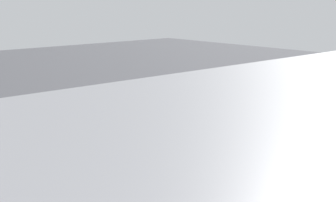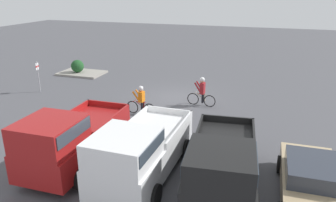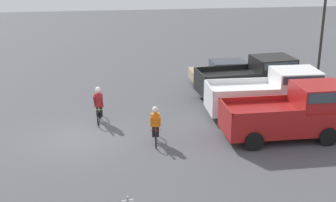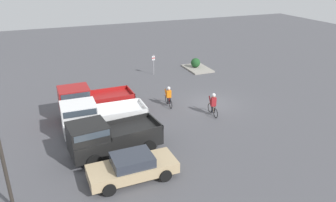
% 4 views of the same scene
% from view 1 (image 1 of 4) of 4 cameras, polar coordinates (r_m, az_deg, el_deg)
% --- Properties ---
extents(ground_plane, '(80.00, 80.00, 0.00)m').
position_cam_1_polar(ground_plane, '(30.38, -6.30, -1.23)').
color(ground_plane, '#4C4C51').
extents(sedan_0, '(2.02, 4.57, 1.37)m').
position_cam_1_polar(sedan_0, '(29.47, 15.13, -0.62)').
color(sedan_0, tan).
rests_on(sedan_0, ground_plane).
extents(pickup_truck_0, '(2.71, 5.38, 2.19)m').
position_cam_1_polar(pickup_truck_0, '(26.80, 13.04, -0.80)').
color(pickup_truck_0, black).
rests_on(pickup_truck_0, ground_plane).
extents(pickup_truck_1, '(2.33, 5.38, 2.26)m').
position_cam_1_polar(pickup_truck_1, '(24.57, 9.21, -1.82)').
color(pickup_truck_1, white).
rests_on(pickup_truck_1, ground_plane).
extents(pickup_truck_2, '(2.36, 5.22, 2.35)m').
position_cam_1_polar(pickup_truck_2, '(22.53, 4.72, -2.90)').
color(pickup_truck_2, maroon).
rests_on(pickup_truck_2, ground_plane).
extents(cyclist_0, '(1.73, 0.49, 1.61)m').
position_cam_1_polar(cyclist_0, '(27.13, -3.91, -1.05)').
color(cyclist_0, black).
rests_on(cyclist_0, ground_plane).
extents(cyclist_1, '(1.71, 0.49, 1.72)m').
position_cam_1_polar(cyclist_1, '(30.61, -2.50, 0.65)').
color(cyclist_1, black).
rests_on(cyclist_1, ground_plane).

